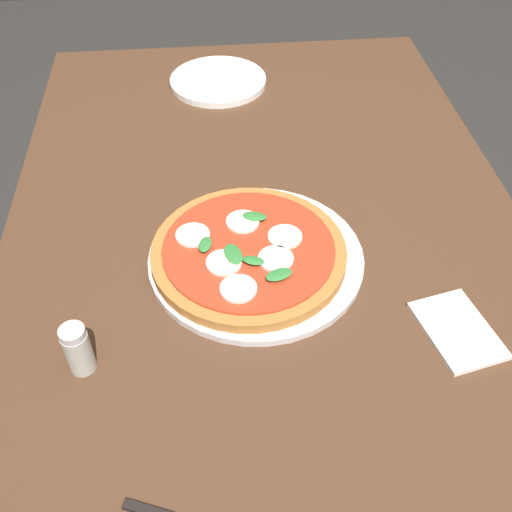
# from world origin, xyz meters

# --- Properties ---
(ground_plane) EXTENTS (6.00, 6.00, 0.00)m
(ground_plane) POSITION_xyz_m (0.00, 0.00, 0.00)
(ground_plane) COLOR #2D2B28
(dining_table) EXTENTS (1.45, 0.88, 0.74)m
(dining_table) POSITION_xyz_m (0.00, 0.00, 0.64)
(dining_table) COLOR #4C301E
(dining_table) RESTS_ON ground_plane
(serving_tray) EXTENTS (0.34, 0.34, 0.01)m
(serving_tray) POSITION_xyz_m (-0.03, 0.03, 0.75)
(serving_tray) COLOR silver
(serving_tray) RESTS_ON dining_table
(pizza) EXTENTS (0.30, 0.30, 0.03)m
(pizza) POSITION_xyz_m (-0.03, 0.04, 0.77)
(pizza) COLOR #B27033
(pizza) RESTS_ON serving_tray
(plate_white) EXTENTS (0.22, 0.22, 0.01)m
(plate_white) POSITION_xyz_m (0.54, 0.06, 0.75)
(plate_white) COLOR white
(plate_white) RESTS_ON dining_table
(napkin) EXTENTS (0.15, 0.12, 0.01)m
(napkin) POSITION_xyz_m (-0.20, -0.24, 0.75)
(napkin) COLOR white
(napkin) RESTS_ON dining_table
(pepper_shaker) EXTENTS (0.04, 0.04, 0.08)m
(pepper_shaker) POSITION_xyz_m (-0.21, 0.28, 0.78)
(pepper_shaker) COLOR #B2B7AD
(pepper_shaker) RESTS_ON dining_table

